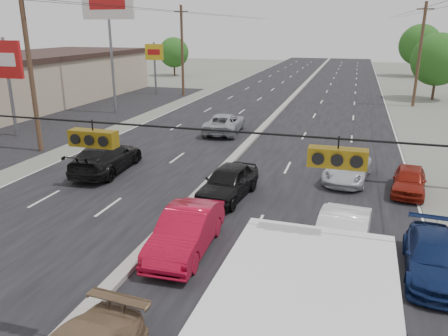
{
  "coord_description": "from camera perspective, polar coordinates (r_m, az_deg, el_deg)",
  "views": [
    {
      "loc": [
        6.69,
        -7.78,
        7.69
      ],
      "look_at": [
        1.86,
        8.45,
        2.2
      ],
      "focal_mm": 35.0,
      "sensor_mm": 36.0,
      "label": 1
    }
  ],
  "objects": [
    {
      "name": "center_median",
      "position": [
        39.11,
        6.46,
        6.67
      ],
      "size": [
        0.5,
        160.0,
        0.2
      ],
      "primitive_type": "cube",
      "color": "gray",
      "rests_on": "ground"
    },
    {
      "name": "pole_sign_billboard",
      "position": [
        41.6,
        -14.88,
        19.03
      ],
      "size": [
        5.0,
        0.25,
        11.0
      ],
      "color": "slate",
      "rests_on": "ground"
    },
    {
      "name": "pole_sign_far",
      "position": [
        52.99,
        -9.08,
        14.21
      ],
      "size": [
        2.2,
        0.25,
        6.0
      ],
      "color": "slate",
      "rests_on": "ground"
    },
    {
      "name": "oncoming_far",
      "position": [
        33.1,
        0.04,
        5.85
      ],
      "size": [
        2.82,
        5.47,
        1.48
      ],
      "primitive_type": "imported",
      "rotation": [
        0.0,
        0.0,
        3.21
      ],
      "color": "#9C9FA3",
      "rests_on": "ground"
    },
    {
      "name": "queue_car_e",
      "position": [
        22.84,
        23.04,
        -1.52
      ],
      "size": [
        1.95,
        3.86,
        1.26
      ],
      "primitive_type": "imported",
      "rotation": [
        0.0,
        0.0,
        -0.13
      ],
      "color": "maroon",
      "rests_on": "ground"
    },
    {
      "name": "queue_car_b",
      "position": [
        15.58,
        15.06,
        -9.01
      ],
      "size": [
        2.05,
        4.88,
        1.57
      ],
      "primitive_type": "imported",
      "rotation": [
        0.0,
        0.0,
        -0.08
      ],
      "color": "white",
      "rests_on": "ground"
    },
    {
      "name": "red_sedan",
      "position": [
        15.67,
        -5.0,
        -8.29
      ],
      "size": [
        1.81,
        4.76,
        1.55
      ],
      "primitive_type": "imported",
      "rotation": [
        0.0,
        0.0,
        0.04
      ],
      "color": "#AD0A25",
      "rests_on": "ground"
    },
    {
      "name": "tree_left_far",
      "position": [
        73.7,
        -6.57,
        14.77
      ],
      "size": [
        4.8,
        4.8,
        6.12
      ],
      "color": "#382619",
      "rests_on": "ground"
    },
    {
      "name": "queue_car_c",
      "position": [
        23.62,
        15.83,
        -0.16
      ],
      "size": [
        2.61,
        4.66,
        1.23
      ],
      "primitive_type": "imported",
      "rotation": [
        0.0,
        0.0,
        -0.13
      ],
      "color": "silver",
      "rests_on": "ground"
    },
    {
      "name": "tree_right_far",
      "position": [
        78.38,
        24.21,
        14.47
      ],
      "size": [
        6.4,
        6.4,
        8.16
      ],
      "color": "#382619",
      "rests_on": "ground"
    },
    {
      "name": "queue_car_d",
      "position": [
        15.78,
        25.72,
        -10.53
      ],
      "size": [
        2.03,
        4.46,
        1.27
      ],
      "primitive_type": "imported",
      "rotation": [
        0.0,
        0.0,
        -0.06
      ],
      "color": "#0F1E4C",
      "rests_on": "ground"
    },
    {
      "name": "utility_pole_right_c",
      "position": [
        48.2,
        24.18,
        13.39
      ],
      "size": [
        1.6,
        0.3,
        10.0
      ],
      "color": "#422D1E",
      "rests_on": "ground"
    },
    {
      "name": "pole_sign_mid",
      "position": [
        35.1,
        -26.54,
        11.93
      ],
      "size": [
        2.6,
        0.25,
        7.0
      ],
      "color": "slate",
      "rests_on": "ground"
    },
    {
      "name": "tree_right_mid",
      "position": [
        53.53,
        26.16,
        12.61
      ],
      "size": [
        5.6,
        5.6,
        7.14
      ],
      "color": "#382619",
      "rests_on": "ground"
    },
    {
      "name": "traffic_signals",
      "position": [
        9.66,
        -17.21,
        4.01
      ],
      "size": [
        25.0,
        0.3,
        0.54
      ],
      "color": "black",
      "rests_on": "ground"
    },
    {
      "name": "queue_car_a",
      "position": [
        20.38,
        0.54,
        -1.87
      ],
      "size": [
        2.31,
        4.7,
        1.54
      ],
      "primitive_type": "imported",
      "rotation": [
        0.0,
        0.0,
        -0.11
      ],
      "color": "black",
      "rests_on": "ground"
    },
    {
      "name": "parking_lot",
      "position": [
        41.16,
        -19.04,
        6.22
      ],
      "size": [
        10.0,
        42.0,
        0.02
      ],
      "primitive_type": "cube",
      "color": "black",
      "rests_on": "ground"
    },
    {
      "name": "utility_pole_left_b",
      "position": [
        29.89,
        -23.95,
        11.52
      ],
      "size": [
        1.6,
        0.3,
        10.0
      ],
      "color": "#422D1E",
      "rests_on": "ground"
    },
    {
      "name": "oncoming_near",
      "position": [
        24.92,
        -15.11,
        1.31
      ],
      "size": [
        2.63,
        5.71,
        1.62
      ],
      "primitive_type": "imported",
      "rotation": [
        0.0,
        0.0,
        3.21
      ],
      "color": "black",
      "rests_on": "ground"
    },
    {
      "name": "road_surface",
      "position": [
        39.13,
        6.46,
        6.52
      ],
      "size": [
        20.0,
        160.0,
        0.02
      ],
      "primitive_type": "cube",
      "color": "black",
      "rests_on": "ground"
    },
    {
      "name": "utility_pole_left_c",
      "position": [
        51.55,
        -5.48,
        15.02
      ],
      "size": [
        1.6,
        0.3,
        10.0
      ],
      "color": "#422D1E",
      "rests_on": "ground"
    }
  ]
}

